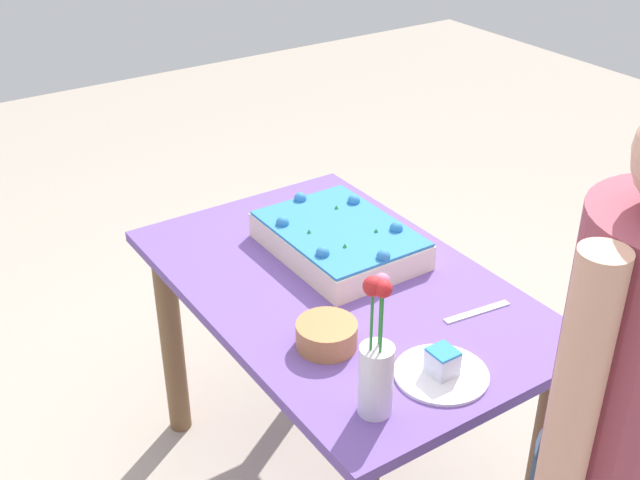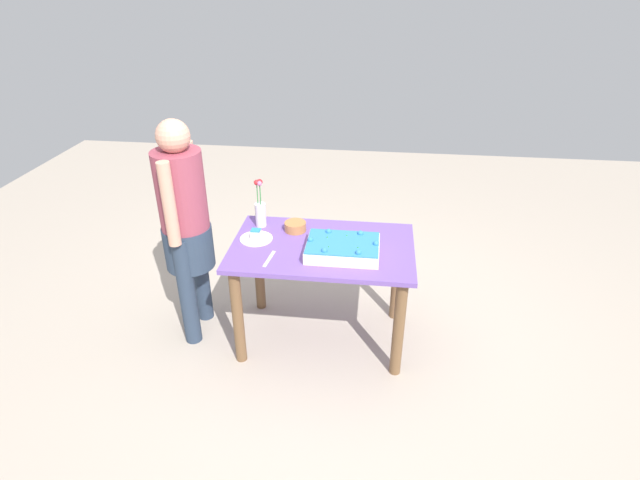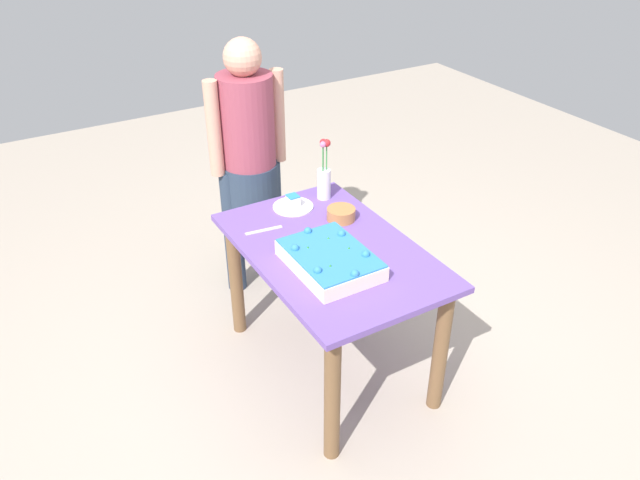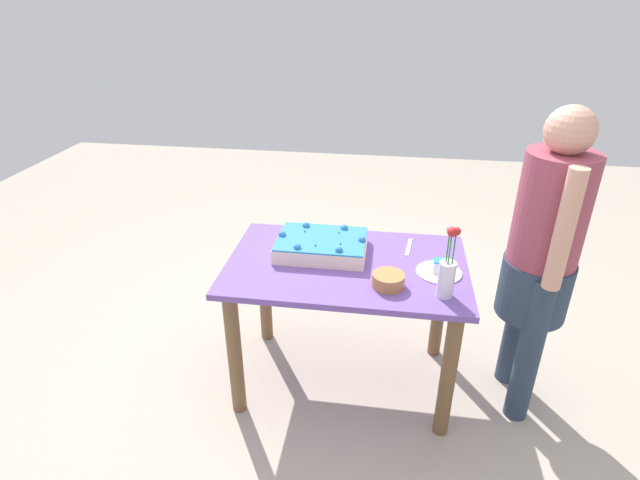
{
  "view_description": "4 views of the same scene",
  "coord_description": "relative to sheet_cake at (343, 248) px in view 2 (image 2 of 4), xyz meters",
  "views": [
    {
      "loc": [
        1.43,
        -1.01,
        1.84
      ],
      "look_at": [
        -0.09,
        -0.01,
        0.81
      ],
      "focal_mm": 45.0,
      "sensor_mm": 36.0,
      "label": 1
    },
    {
      "loc": [
        -0.31,
        2.69,
        2.25
      ],
      "look_at": [
        0.0,
        0.1,
        0.82
      ],
      "focal_mm": 28.0,
      "sensor_mm": 36.0,
      "label": 2
    },
    {
      "loc": [
        -2.07,
        1.27,
        2.27
      ],
      "look_at": [
        -0.05,
        0.09,
        0.81
      ],
      "focal_mm": 35.0,
      "sensor_mm": 36.0,
      "label": 3
    },
    {
      "loc": [
        0.18,
        -2.06,
        1.9
      ],
      "look_at": [
        -0.13,
        -0.01,
        0.84
      ],
      "focal_mm": 28.0,
      "sensor_mm": 36.0,
      "label": 4
    }
  ],
  "objects": [
    {
      "name": "ground_plane",
      "position": [
        0.13,
        -0.09,
        -0.76
      ],
      "size": [
        8.0,
        8.0,
        0.0
      ],
      "primitive_type": "plane",
      "color": "#B0A292"
    },
    {
      "name": "dining_table",
      "position": [
        0.13,
        -0.09,
        -0.18
      ],
      "size": [
        1.14,
        0.73,
        0.72
      ],
      "color": "#6B4CA1",
      "rests_on": "ground_plane"
    },
    {
      "name": "sheet_cake",
      "position": [
        0.0,
        0.0,
        0.0
      ],
      "size": [
        0.44,
        0.32,
        0.1
      ],
      "color": "#FEE7C6",
      "rests_on": "dining_table"
    },
    {
      "name": "serving_plate_with_slice",
      "position": [
        0.56,
        -0.12,
        -0.02
      ],
      "size": [
        0.21,
        0.21,
        0.07
      ],
      "color": "white",
      "rests_on": "dining_table"
    },
    {
      "name": "cake_knife",
      "position": [
        0.43,
        0.12,
        -0.04
      ],
      "size": [
        0.04,
        0.19,
        0.0
      ],
      "primitive_type": "cube",
      "rotation": [
        0.0,
        0.0,
        4.59
      ],
      "color": "silver",
      "rests_on": "dining_table"
    },
    {
      "name": "flower_vase",
      "position": [
        0.57,
        -0.31,
        0.08
      ],
      "size": [
        0.07,
        0.07,
        0.33
      ],
      "color": "silver",
      "rests_on": "dining_table"
    },
    {
      "name": "fruit_bowl",
      "position": [
        0.33,
        -0.27,
        -0.01
      ],
      "size": [
        0.14,
        0.14,
        0.06
      ],
      "primitive_type": "cylinder",
      "color": "#B37541",
      "rests_on": "dining_table"
    },
    {
      "name": "person_standing",
      "position": [
        1.0,
        -0.08,
        0.09
      ],
      "size": [
        0.31,
        0.45,
        1.49
      ],
      "rotation": [
        0.0,
        0.0,
        3.14
      ],
      "color": "#2B3A4F",
      "rests_on": "ground_plane"
    }
  ]
}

